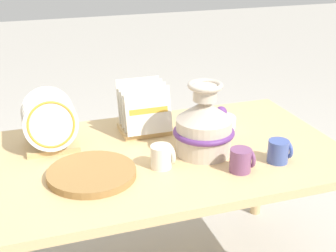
{
  "coord_description": "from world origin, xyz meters",
  "views": [
    {
      "loc": [
        -0.54,
        -1.59,
        1.48
      ],
      "look_at": [
        0.0,
        0.0,
        0.77
      ],
      "focal_mm": 50.0,
      "sensor_mm": 36.0,
      "label": 1
    }
  ],
  "objects": [
    {
      "name": "display_table",
      "position": [
        0.0,
        0.0,
        0.59
      ],
      "size": [
        1.39,
        0.85,
        0.66
      ],
      "color": "tan",
      "rests_on": "ground_plane"
    },
    {
      "name": "mug_cobalt_glaze",
      "position": [
        0.37,
        -0.22,
        0.7
      ],
      "size": [
        0.09,
        0.08,
        0.09
      ],
      "color": "#42569E",
      "rests_on": "display_table"
    },
    {
      "name": "wicker_charger_stack",
      "position": [
        -0.33,
        -0.11,
        0.67
      ],
      "size": [
        0.32,
        0.32,
        0.03
      ],
      "color": "olive",
      "rests_on": "display_table"
    },
    {
      "name": "dish_rack_square_plates",
      "position": [
        -0.03,
        0.23,
        0.73
      ],
      "size": [
        0.21,
        0.2,
        0.22
      ],
      "color": "tan",
      "rests_on": "display_table"
    },
    {
      "name": "dish_rack_round_plates",
      "position": [
        -0.43,
        0.18,
        0.75
      ],
      "size": [
        0.21,
        0.21,
        0.23
      ],
      "color": "tan",
      "rests_on": "display_table"
    },
    {
      "name": "mug_cream_glaze",
      "position": [
        -0.06,
        -0.12,
        0.7
      ],
      "size": [
        0.09,
        0.08,
        0.09
      ],
      "color": "silver",
      "rests_on": "display_table"
    },
    {
      "name": "mug_plum_glaze",
      "position": [
        0.2,
        -0.24,
        0.7
      ],
      "size": [
        0.09,
        0.08,
        0.09
      ],
      "color": "#7A4770",
      "rests_on": "display_table"
    },
    {
      "name": "ceramic_vase",
      "position": [
        0.13,
        -0.06,
        0.78
      ],
      "size": [
        0.24,
        0.24,
        0.29
      ],
      "color": "beige",
      "rests_on": "display_table"
    },
    {
      "name": "fruit_bowl",
      "position": [
        0.29,
        0.16,
        0.69
      ],
      "size": [
        0.16,
        0.16,
        0.09
      ],
      "color": "silver",
      "rests_on": "display_table"
    }
  ]
}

